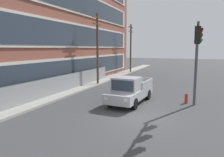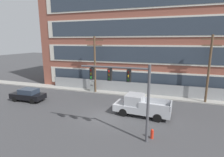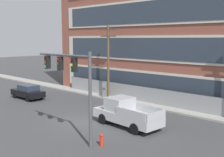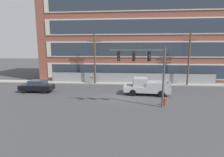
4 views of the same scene
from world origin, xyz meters
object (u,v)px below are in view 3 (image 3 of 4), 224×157
(utility_pole_near_corner, at_px, (108,58))
(fire_hydrant, at_px, (102,140))
(traffic_signal_mast, at_px, (72,76))
(sedan_black, at_px, (28,92))
(electrical_cabinet, at_px, (106,91))
(pickup_truck_silver, at_px, (126,113))

(utility_pole_near_corner, bearing_deg, fire_hydrant, -47.93)
(traffic_signal_mast, height_order, sedan_black, traffic_signal_mast)
(utility_pole_near_corner, bearing_deg, electrical_cabinet, 166.24)
(utility_pole_near_corner, xyz_separation_m, electrical_cabinet, (-0.51, 0.12, -3.67))
(utility_pole_near_corner, distance_m, electrical_cabinet, 3.71)
(pickup_truck_silver, relative_size, fire_hydrant, 7.37)
(traffic_signal_mast, distance_m, pickup_truck_silver, 5.71)
(pickup_truck_silver, distance_m, utility_pole_near_corner, 10.08)
(pickup_truck_silver, relative_size, electrical_cabinet, 3.60)
(sedan_black, relative_size, utility_pole_near_corner, 0.53)
(electrical_cabinet, bearing_deg, pickup_truck_silver, -36.94)
(pickup_truck_silver, xyz_separation_m, sedan_black, (-14.07, 0.05, -0.18))
(pickup_truck_silver, distance_m, electrical_cabinet, 9.94)
(sedan_black, bearing_deg, pickup_truck_silver, -0.20)
(sedan_black, bearing_deg, traffic_signal_mast, -19.18)
(traffic_signal_mast, xyz_separation_m, pickup_truck_silver, (0.51, 4.67, -3.25))
(fire_hydrant, bearing_deg, electrical_cabinet, 133.29)
(sedan_black, bearing_deg, fire_hydrant, -14.84)
(pickup_truck_silver, height_order, fire_hydrant, pickup_truck_silver)
(traffic_signal_mast, distance_m, sedan_black, 14.76)
(electrical_cabinet, xyz_separation_m, fire_hydrant, (9.47, -10.06, -0.42))
(traffic_signal_mast, height_order, pickup_truck_silver, traffic_signal_mast)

